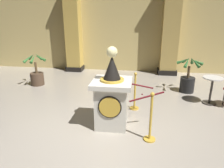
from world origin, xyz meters
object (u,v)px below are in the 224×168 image
(potted_palm_right, at_px, (188,80))
(cafe_table, at_px, (212,87))
(pedestal_clock, at_px, (112,97))
(stanchion_near, at_px, (150,124))
(potted_palm_left, at_px, (37,75))
(stanchion_far, at_px, (135,97))

(potted_palm_right, bearing_deg, cafe_table, -62.61)
(pedestal_clock, bearing_deg, potted_palm_right, 48.97)
(stanchion_near, height_order, potted_palm_left, potted_palm_left)
(stanchion_near, distance_m, stanchion_far, 1.45)
(pedestal_clock, distance_m, potted_palm_right, 3.25)
(stanchion_near, relative_size, potted_palm_left, 0.88)
(pedestal_clock, xyz_separation_m, stanchion_near, (0.83, -0.49, -0.32))
(pedestal_clock, xyz_separation_m, potted_palm_right, (2.13, 2.45, -0.28))
(potted_palm_left, distance_m, cafe_table, 5.69)
(stanchion_near, distance_m, potted_palm_right, 3.21)
(stanchion_near, height_order, potted_palm_right, potted_palm_right)
(stanchion_near, height_order, stanchion_far, stanchion_near)
(pedestal_clock, height_order, stanchion_near, pedestal_clock)
(pedestal_clock, distance_m, potted_palm_left, 3.91)
(pedestal_clock, bearing_deg, cafe_table, 31.28)
(cafe_table, bearing_deg, potted_palm_right, 117.39)
(stanchion_near, xyz_separation_m, potted_palm_left, (-3.87, 2.93, 0.01))
(stanchion_near, xyz_separation_m, potted_palm_right, (1.30, 2.94, 0.04))
(stanchion_near, bearing_deg, cafe_table, 49.62)
(potted_palm_left, relative_size, potted_palm_right, 0.98)
(stanchion_near, bearing_deg, potted_palm_right, 66.17)
(potted_palm_right, xyz_separation_m, cafe_table, (0.45, -0.88, 0.09))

